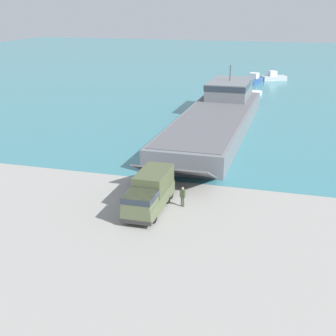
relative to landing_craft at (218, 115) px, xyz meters
The scene contains 8 objects.
ground_plane 27.31m from the landing_craft, 91.46° to the right, with size 240.00×240.00×0.00m, color gray.
water_surface 67.83m from the landing_craft, 90.59° to the left, with size 240.00×180.00×0.01m, color teal.
landing_craft is the anchor object (origin of this frame).
military_truck 29.16m from the landing_craft, 91.05° to the right, with size 2.62×7.43×3.07m.
soldier_on_ramp 27.94m from the landing_craft, 85.85° to the right, with size 0.47×0.30×1.80m.
moored_boat_a 45.50m from the landing_craft, 84.18° to the left, with size 5.88×4.52×2.15m.
moored_boat_b 26.83m from the landing_craft, 90.60° to the left, with size 7.74×3.40×1.38m.
moored_boat_c 39.98m from the landing_craft, 89.20° to the left, with size 3.99×6.99×2.20m.
Camera 1 is at (11.75, -36.59, 16.69)m, focal length 50.00 mm.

